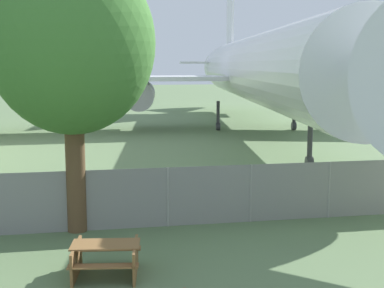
{
  "coord_description": "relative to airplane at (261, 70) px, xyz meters",
  "views": [
    {
      "loc": [
        -4.64,
        -5.42,
        4.77
      ],
      "look_at": [
        -1.25,
        12.82,
        2.0
      ],
      "focal_mm": 50.0,
      "sensor_mm": 36.0,
      "label": 1
    }
  ],
  "objects": [
    {
      "name": "airplane",
      "position": [
        0.0,
        0.0,
        0.0
      ],
      "size": [
        39.84,
        49.48,
        13.79
      ],
      "rotation": [
        0.0,
        0.0,
        -1.7
      ],
      "color": "silver",
      "rests_on": "ground"
    },
    {
      "name": "picnic_bench_open_grass",
      "position": [
        -11.32,
        -24.12,
        -3.94
      ],
      "size": [
        1.71,
        1.59,
        0.76
      ],
      "rotation": [
        0.0,
        0.0,
        -0.13
      ],
      "color": "brown",
      "rests_on": "ground"
    },
    {
      "name": "tree_near_hangar",
      "position": [
        -12.05,
        -20.62,
        0.92
      ],
      "size": [
        4.62,
        4.62,
        7.91
      ],
      "color": "brown",
      "rests_on": "ground"
    },
    {
      "name": "perimeter_fence",
      "position": [
        -6.87,
        -20.66,
        -3.52
      ],
      "size": [
        56.07,
        0.07,
        1.78
      ],
      "color": "gray",
      "rests_on": "ground"
    }
  ]
}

